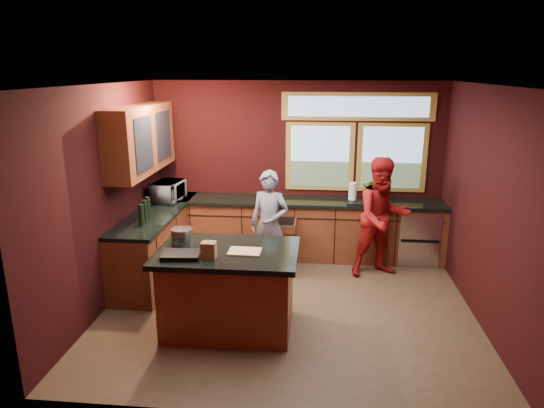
# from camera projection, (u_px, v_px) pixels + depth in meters

# --- Properties ---
(floor) EXTENTS (4.50, 4.50, 0.00)m
(floor) POSITION_uv_depth(u_px,v_px,m) (288.00, 306.00, 6.07)
(floor) COLOR brown
(floor) RESTS_ON ground
(room_shell) EXTENTS (4.52, 4.02, 2.71)m
(room_shell) POSITION_uv_depth(u_px,v_px,m) (243.00, 159.00, 5.95)
(room_shell) COLOR black
(room_shell) RESTS_ON ground
(back_counter) EXTENTS (4.50, 0.64, 0.93)m
(back_counter) POSITION_uv_depth(u_px,v_px,m) (308.00, 228.00, 7.55)
(back_counter) COLOR #5F2916
(back_counter) RESTS_ON floor
(left_counter) EXTENTS (0.64, 2.30, 0.93)m
(left_counter) POSITION_uv_depth(u_px,v_px,m) (157.00, 242.00, 6.94)
(left_counter) COLOR #5F2916
(left_counter) RESTS_ON floor
(island) EXTENTS (1.55, 1.05, 0.95)m
(island) POSITION_uv_depth(u_px,v_px,m) (229.00, 289.00, 5.45)
(island) COLOR #5F2916
(island) RESTS_ON floor
(person_grey) EXTENTS (0.63, 0.50, 1.53)m
(person_grey) POSITION_uv_depth(u_px,v_px,m) (269.00, 225.00, 6.77)
(person_grey) COLOR slate
(person_grey) RESTS_ON floor
(person_red) EXTENTS (0.99, 0.88, 1.71)m
(person_red) POSITION_uv_depth(u_px,v_px,m) (382.00, 217.00, 6.80)
(person_red) COLOR #9E1312
(person_red) RESTS_ON floor
(microwave) EXTENTS (0.44, 0.59, 0.30)m
(microwave) POSITION_uv_depth(u_px,v_px,m) (168.00, 191.00, 7.33)
(microwave) COLOR #999999
(microwave) RESTS_ON left_counter
(potted_plant) EXTENTS (0.33, 0.28, 0.36)m
(potted_plant) POSITION_uv_depth(u_px,v_px,m) (373.00, 189.00, 7.34)
(potted_plant) COLOR #999999
(potted_plant) RESTS_ON back_counter
(paper_towel) EXTENTS (0.12, 0.12, 0.28)m
(paper_towel) POSITION_uv_depth(u_px,v_px,m) (353.00, 192.00, 7.33)
(paper_towel) COLOR silver
(paper_towel) RESTS_ON back_counter
(cutting_board) EXTENTS (0.36, 0.26, 0.02)m
(cutting_board) POSITION_uv_depth(u_px,v_px,m) (245.00, 252.00, 5.26)
(cutting_board) COLOR tan
(cutting_board) RESTS_ON island
(stock_pot) EXTENTS (0.24, 0.24, 0.18)m
(stock_pot) POSITION_uv_depth(u_px,v_px,m) (182.00, 236.00, 5.50)
(stock_pot) COLOR #ABABB0
(stock_pot) RESTS_ON island
(paper_bag) EXTENTS (0.15, 0.12, 0.18)m
(paper_bag) POSITION_uv_depth(u_px,v_px,m) (209.00, 250.00, 5.08)
(paper_bag) COLOR brown
(paper_bag) RESTS_ON island
(black_tray) EXTENTS (0.42, 0.32, 0.05)m
(black_tray) POSITION_uv_depth(u_px,v_px,m) (181.00, 255.00, 5.12)
(black_tray) COLOR black
(black_tray) RESTS_ON island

